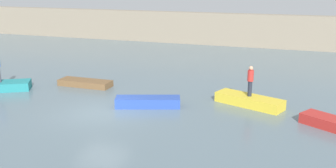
% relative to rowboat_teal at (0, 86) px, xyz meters
% --- Properties ---
extents(ground_plane, '(120.00, 120.00, 0.00)m').
position_rel_rowboat_teal_xyz_m(ground_plane, '(7.81, -1.64, -0.26)').
color(ground_plane, slate).
extents(embankment_wall, '(80.00, 1.20, 3.22)m').
position_rel_rowboat_teal_xyz_m(embankment_wall, '(7.81, 20.91, 1.35)').
color(embankment_wall, gray).
rests_on(embankment_wall, ground_plane).
extents(rowboat_teal, '(3.69, 2.86, 0.52)m').
position_rel_rowboat_teal_xyz_m(rowboat_teal, '(0.00, 0.00, 0.00)').
color(rowboat_teal, teal).
rests_on(rowboat_teal, ground_plane).
extents(rowboat_brown, '(3.40, 1.14, 0.39)m').
position_rel_rowboat_teal_xyz_m(rowboat_brown, '(4.38, 2.57, -0.06)').
color(rowboat_brown, brown).
rests_on(rowboat_brown, ground_plane).
extents(rowboat_blue, '(3.54, 2.03, 0.52)m').
position_rel_rowboat_teal_xyz_m(rowboat_blue, '(9.67, 0.07, 0.00)').
color(rowboat_blue, '#2B4CAD').
rests_on(rowboat_blue, ground_plane).
extents(rowboat_yellow, '(3.83, 2.36, 0.53)m').
position_rel_rowboat_teal_xyz_m(rowboat_yellow, '(14.73, 2.03, 0.01)').
color(rowboat_yellow, gold).
rests_on(rowboat_yellow, ground_plane).
extents(rowboat_red, '(2.90, 2.31, 0.48)m').
position_rel_rowboat_teal_xyz_m(rowboat_red, '(18.75, -0.04, -0.02)').
color(rowboat_red, red).
rests_on(rowboat_red, ground_plane).
extents(person_red_shirt, '(0.32, 0.32, 1.64)m').
position_rel_rowboat_teal_xyz_m(person_red_shirt, '(14.73, 2.03, 1.18)').
color(person_red_shirt, '#232838').
rests_on(person_red_shirt, rowboat_yellow).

